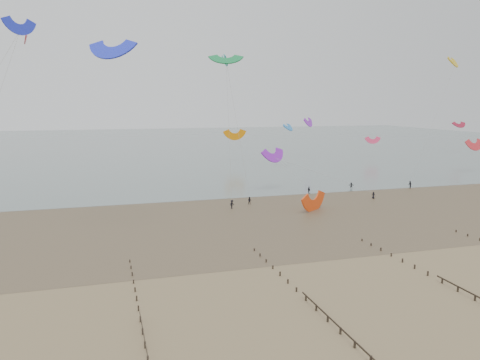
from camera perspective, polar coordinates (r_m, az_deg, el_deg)
name	(u,v)px	position (r m, az deg, el deg)	size (l,w,h in m)	color
ground	(254,283)	(58.14, 1.68, -12.50)	(500.00, 500.00, 0.00)	brown
sea_and_shore	(177,219)	(89.28, -7.71, -4.73)	(500.00, 665.00, 0.03)	#475654
groynes	(367,355)	(43.82, 15.28, -19.90)	(72.16, 50.16, 1.00)	black
kitesurfers	(304,194)	(109.43, 7.83, -1.65)	(112.31, 16.24, 1.90)	black
grounded_kite	(314,210)	(96.72, 9.00, -3.67)	(7.68, 4.02, 5.85)	#E9400E
kites_airborne	(113,110)	(139.30, -15.26, 8.19)	(241.36, 111.22, 43.81)	#D5A909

